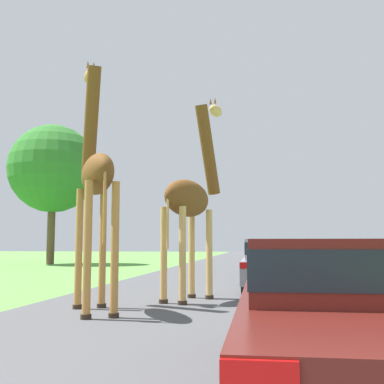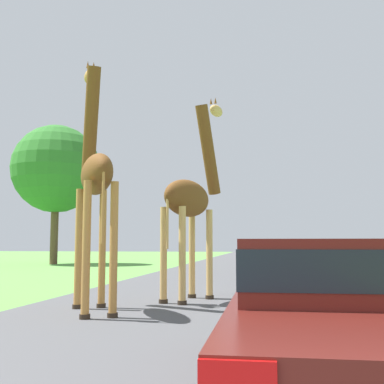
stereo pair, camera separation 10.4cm
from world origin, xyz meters
The scene contains 8 objects.
road centered at (0.00, 30.00, 0.00)m, with size 8.08×120.00×0.00m.
giraffe_near_road centered at (-0.70, 11.39, 2.41)m, with size 1.35×2.60×5.08m.
giraffe_companion centered at (-2.32, 9.29, 2.66)m, with size 1.67×2.74×5.41m.
car_lead_maroon centered at (1.56, 4.62, 0.73)m, with size 1.71×4.79×1.32m.
car_queue_right centered at (1.32, 14.29, 0.75)m, with size 1.90×4.46×1.41m.
car_queue_left centered at (2.08, 20.76, 0.75)m, with size 1.82×4.77×1.40m.
car_far_ahead centered at (3.10, 27.92, 0.75)m, with size 1.96×4.41×1.39m.
tree_centre_back centered at (-12.42, 29.70, 6.15)m, with size 5.73×5.73×9.04m.
Camera 2 is at (0.97, 0.29, 1.29)m, focal length 45.00 mm.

